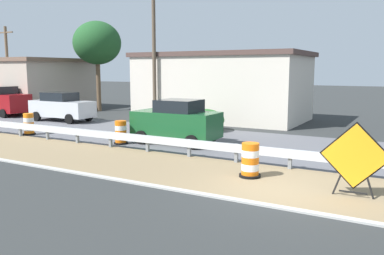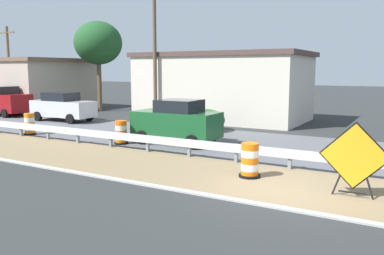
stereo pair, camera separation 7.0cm
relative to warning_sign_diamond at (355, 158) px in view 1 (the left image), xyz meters
The scene contains 18 objects.
ground_plane 2.29m from the warning_sign_diamond, 106.84° to the left, with size 160.00×160.00×0.00m, color #2B2D2D.
median_dirt_strip 2.24m from the warning_sign_diamond, 81.15° to the left, with size 4.18×120.00×0.01m, color #7F6B4C.
far_lane_asphalt 6.37m from the warning_sign_diamond, 17.99° to the left, with size 7.16×120.00×0.00m, color #56565B.
curb_near_edge 2.91m from the warning_sign_diamond, 134.24° to the left, with size 0.20×120.00×0.11m, color #ADADA8.
guardrail_median 2.60m from the warning_sign_diamond, 32.00° to the left, with size 0.18×44.50×0.71m.
warning_sign_diamond is the anchor object (origin of this frame).
traffic_barrel_nearest 3.29m from the warning_sign_diamond, 80.26° to the left, with size 0.70×0.70×1.11m.
traffic_barrel_close 10.99m from the warning_sign_diamond, 73.83° to the left, with size 0.66×0.66×1.09m.
traffic_barrel_mid 16.74m from the warning_sign_diamond, 80.53° to the left, with size 0.65×0.65×1.14m.
car_lead_near_lane 9.44m from the warning_sign_diamond, 61.98° to the left, with size 2.14×4.04×2.06m.
car_trailing_near_lane 27.06m from the warning_sign_diamond, 73.12° to the left, with size 2.20×4.61×2.19m.
car_mid_far_lane 20.86m from the warning_sign_diamond, 68.31° to the left, with size 1.97×4.58×1.93m.
roadside_shop_near 17.40m from the warning_sign_diamond, 36.93° to the left, with size 6.47×11.51×4.58m.
roadside_shop_far 32.57m from the warning_sign_diamond, 67.29° to the left, with size 7.74×12.31×4.38m.
utility_pole_near 17.63m from the warning_sign_diamond, 52.65° to the left, with size 0.24×1.80×8.83m.
utility_pole_mid 31.25m from the warning_sign_diamond, 69.40° to the left, with size 0.24×1.80×7.03m.
bush_roadside 12.42m from the warning_sign_diamond, 46.73° to the left, with size 2.34×2.34×1.25m, color #286028.
tree_roadside 26.10m from the warning_sign_diamond, 57.42° to the left, with size 3.88×3.88×7.34m.
Camera 1 is at (-10.72, -3.25, 3.43)m, focal length 37.39 mm.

